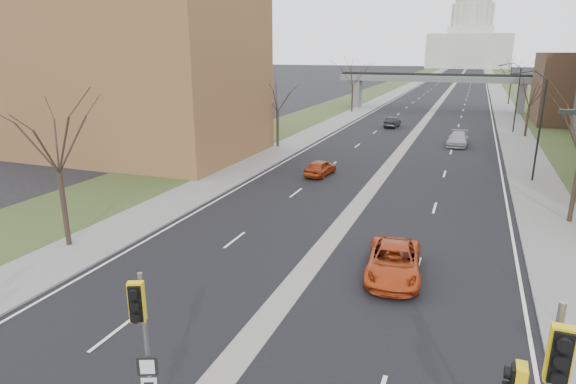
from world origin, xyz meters
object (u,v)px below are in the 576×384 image
Objects in this scene: signal_pole_median at (142,329)px; car_right_near at (394,262)px; car_right_mid at (458,139)px; car_left_far at (393,122)px; car_left_near at (320,168)px.

car_right_near is at bearing 46.28° from signal_pole_median.
signal_pole_median is at bearing -95.53° from car_right_mid.
car_left_far is 14.36m from car_right_mid.
car_right_near reaches higher than car_left_near.
car_right_near is at bearing -90.65° from car_right_mid.
car_left_near is (-4.33, 29.37, -2.66)m from signal_pole_median.
signal_pole_median is 13.38m from car_right_near.
car_left_far is 0.81× the size of car_right_mid.
signal_pole_median is 29.81m from car_left_near.
signal_pole_median is at bearing -117.07° from car_right_near.
car_left_near is 29.51m from car_left_far.
car_left_far is 0.80× the size of car_right_near.
signal_pole_median reaches higher than car_right_near.
car_right_mid is at bearing 59.55° from signal_pole_median.
car_left_near is 0.77× the size of car_right_mid.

